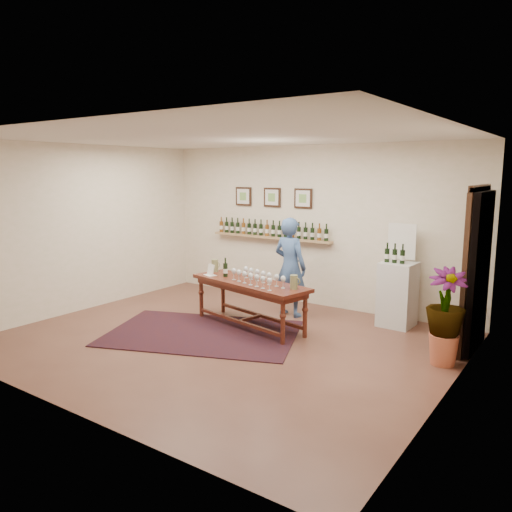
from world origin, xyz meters
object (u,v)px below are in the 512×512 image
Objects in this scene: tasting_table at (250,288)px; potted_plant at (445,317)px; display_pedestal at (397,294)px; person at (290,267)px.

tasting_table is 2.02× the size of potted_plant.
display_pedestal is at bearing 48.09° from tasting_table.
person reaches higher than potted_plant.
display_pedestal is at bearing -159.16° from person.
potted_plant is at bearing -50.27° from display_pedestal.
display_pedestal is 0.95× the size of potted_plant.
display_pedestal reaches higher than tasting_table.
potted_plant is 2.76m from person.
tasting_table is at bearing 83.74° from person.
tasting_table is 0.92m from person.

